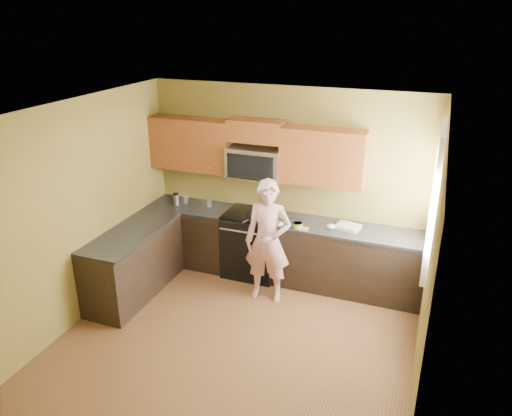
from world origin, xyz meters
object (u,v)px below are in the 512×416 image
at_px(microwave, 255,177).
at_px(frying_pan, 254,219).
at_px(butter_tub, 298,228).
at_px(travel_mug, 176,205).
at_px(woman, 268,241).
at_px(stove, 252,243).

bearing_deg(microwave, frying_pan, -73.42).
bearing_deg(butter_tub, travel_mug, 175.41).
height_order(microwave, woman, woman).
distance_m(stove, frying_pan, 0.52).
height_order(stove, microwave, microwave).
height_order(stove, butter_tub, butter_tub).
bearing_deg(stove, frying_pan, -63.19).
bearing_deg(frying_pan, butter_tub, 13.74).
distance_m(microwave, butter_tub, 0.95).
xyz_separation_m(microwave, butter_tub, (0.73, -0.31, -0.53)).
xyz_separation_m(microwave, frying_pan, (0.09, -0.30, -0.50)).
distance_m(stove, woman, 0.78).
bearing_deg(butter_tub, frying_pan, 179.36).
xyz_separation_m(stove, woman, (0.43, -0.55, 0.36)).
height_order(microwave, butter_tub, microwave).
bearing_deg(microwave, woman, -57.50).
bearing_deg(butter_tub, stove, 165.63).
height_order(woman, frying_pan, woman).
bearing_deg(travel_mug, woman, -17.66).
distance_m(frying_pan, travel_mug, 1.30).
relative_size(stove, butter_tub, 7.48).
distance_m(stove, butter_tub, 0.87).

